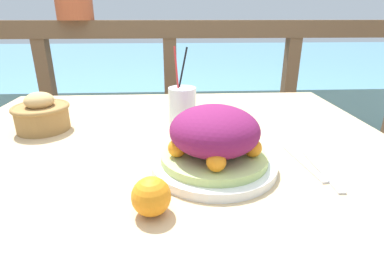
% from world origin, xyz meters
% --- Properties ---
extents(patio_table, '(1.27, 0.98, 0.71)m').
position_xyz_m(patio_table, '(0.00, 0.00, 0.63)').
color(patio_table, tan).
rests_on(patio_table, ground_plane).
extents(railing_fence, '(2.80, 0.08, 1.01)m').
position_xyz_m(railing_fence, '(0.00, 0.88, 0.70)').
color(railing_fence, brown).
rests_on(railing_fence, ground_plane).
extents(sea_backdrop, '(12.00, 4.00, 0.50)m').
position_xyz_m(sea_backdrop, '(0.00, 3.38, 0.25)').
color(sea_backdrop, '#568EA8').
rests_on(sea_backdrop, ground_plane).
extents(salad_plate, '(0.28, 0.28, 0.15)m').
position_xyz_m(salad_plate, '(0.11, -0.19, 0.77)').
color(salad_plate, silver).
rests_on(salad_plate, patio_table).
extents(drink_glass, '(0.08, 0.08, 0.25)m').
position_xyz_m(drink_glass, '(0.04, 0.00, 0.78)').
color(drink_glass, silver).
rests_on(drink_glass, patio_table).
extents(bread_basket, '(0.16, 0.16, 0.12)m').
position_xyz_m(bread_basket, '(-0.38, 0.08, 0.76)').
color(bread_basket, olive).
rests_on(bread_basket, patio_table).
extents(fork, '(0.04, 0.18, 0.00)m').
position_xyz_m(fork, '(0.32, -0.18, 0.71)').
color(fork, silver).
rests_on(fork, patio_table).
extents(knife, '(0.02, 0.18, 0.00)m').
position_xyz_m(knife, '(0.35, -0.22, 0.71)').
color(knife, silver).
rests_on(knife, patio_table).
extents(orange_near_basket, '(0.07, 0.07, 0.07)m').
position_xyz_m(orange_near_basket, '(-0.02, -0.35, 0.74)').
color(orange_near_basket, orange).
rests_on(orange_near_basket, patio_table).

